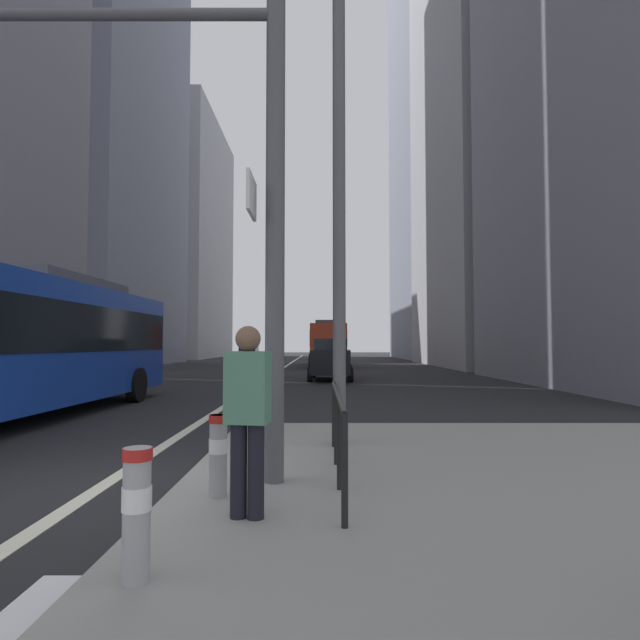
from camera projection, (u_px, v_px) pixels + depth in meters
ground_plane at (269, 378)px, 26.18m from camera, size 160.00×160.00×0.00m
median_island at (612, 507)px, 5.20m from camera, size 9.00×10.00×0.15m
lane_centre_line at (283, 368)px, 36.17m from camera, size 0.20×80.00×0.01m
office_tower_left_mid at (91, 37)px, 42.11m from camera, size 11.39×19.15×52.96m
office_tower_left_far at (174, 241)px, 66.28m from camera, size 11.49×21.57×29.65m
office_tower_right_mid at (500, 52)px, 41.82m from camera, size 11.19×18.34×50.19m
office_tower_right_far at (441, 132)px, 62.50m from camera, size 10.06×17.15×54.25m
city_bus_blue_oncoming at (18, 338)px, 11.47m from camera, size 2.93×12.25×3.40m
city_bus_red_receding at (327, 342)px, 40.23m from camera, size 2.77×10.82×3.40m
car_oncoming_mid at (250, 350)px, 57.65m from camera, size 2.16×4.31×1.94m
car_receding_near at (329, 350)px, 57.83m from camera, size 2.09×4.33×1.94m
car_receding_far at (332, 359)px, 24.71m from camera, size 2.18×4.51×1.94m
traffic_signal_gantry at (120, 138)px, 6.02m from camera, size 5.49×0.65×6.00m
street_lamp_post at (340, 118)px, 8.27m from camera, size 5.50×0.32×8.00m
bollard_left at (137, 507)px, 3.42m from camera, size 0.20×0.20×0.86m
bollard_right at (219, 451)px, 5.31m from camera, size 0.20×0.20×0.82m
pedestrian_railing at (338, 416)px, 6.16m from camera, size 0.06×3.53×0.98m
pedestrian_waiting at (248, 410)px, 4.68m from camera, size 0.41×0.30×1.71m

